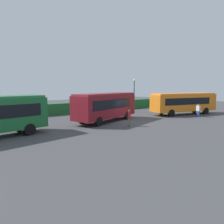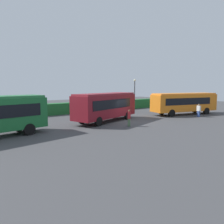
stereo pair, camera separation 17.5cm
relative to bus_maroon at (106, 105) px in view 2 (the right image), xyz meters
name	(u,v)px [view 2 (the right image)]	position (x,y,z in m)	size (l,w,h in m)	color
ground_plane	(127,122)	(2.01, -1.50, -1.90)	(83.42, 83.42, 0.00)	#424244
bus_maroon	(106,105)	(0.00, 0.00, 0.00)	(9.41, 5.23, 3.31)	maroon
bus_orange	(184,102)	(12.73, -1.55, -0.10)	(10.39, 4.71, 3.11)	orange
person_left	(129,117)	(0.20, -3.91, -0.97)	(0.46, 0.45, 1.75)	#4C6B47
person_center	(199,110)	(12.19, -4.23, -0.98)	(0.32, 0.51, 1.75)	#334C8C
hedge_row	(83,107)	(2.01, 9.32, -1.08)	(53.71, 1.38, 1.63)	#20632D
traffic_cone	(175,107)	(18.42, 4.53, -1.60)	(0.36, 0.36, 0.60)	orange
lamppost	(135,91)	(8.93, 4.97, 1.38)	(0.36, 0.36, 5.20)	#38383D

